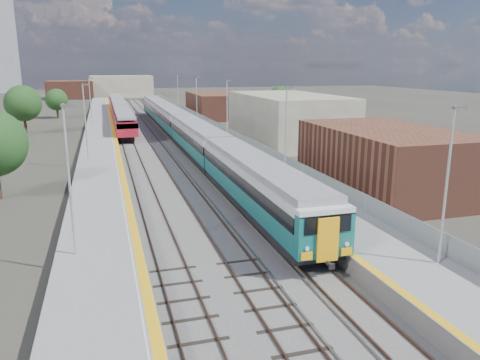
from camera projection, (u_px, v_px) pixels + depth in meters
name	position (u px, v px, depth m)	size (l,w,h in m)	color
ground	(168.00, 141.00, 65.69)	(320.00, 320.00, 0.00)	#47443A
ballast_bed	(150.00, 138.00, 67.40)	(10.50, 155.00, 0.06)	#565451
tracks	(153.00, 136.00, 69.11)	(8.96, 160.00, 0.17)	#4C3323
platform_right	(201.00, 133.00, 69.32)	(4.70, 155.00, 8.52)	slate
platform_left	(100.00, 137.00, 65.43)	(4.30, 155.00, 8.52)	slate
buildings	(67.00, 64.00, 140.87)	(72.00, 185.50, 40.00)	brown
green_train	(183.00, 127.00, 61.61)	(3.03, 84.30, 3.34)	black
red_train	(119.00, 110.00, 87.83)	(2.80, 56.82, 3.54)	black
tree_b	(23.00, 103.00, 71.24)	(5.46, 5.46, 7.40)	#382619
tree_c	(56.00, 100.00, 92.77)	(4.30, 4.30, 5.83)	#382619
tree_d	(280.00, 99.00, 89.35)	(4.81, 4.81, 6.52)	#382619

